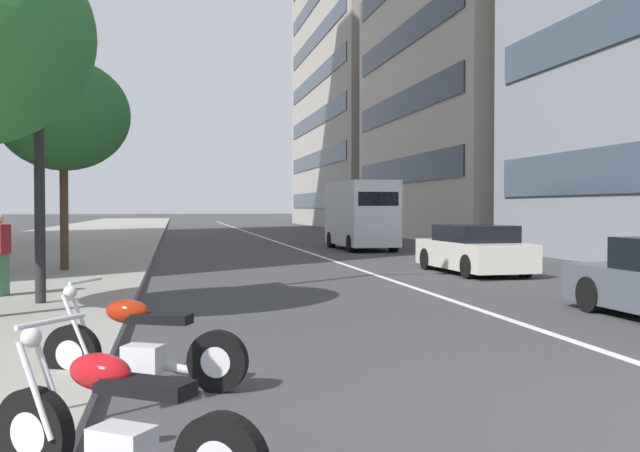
% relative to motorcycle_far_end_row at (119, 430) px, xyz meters
% --- Properties ---
extents(sidewalk_right_plaza, '(160.00, 9.66, 0.15)m').
position_rel_motorcycle_far_end_row_xyz_m(sidewalk_right_plaza, '(29.70, 5.21, -0.33)').
color(sidewalk_right_plaza, gray).
rests_on(sidewalk_right_plaza, ground).
extents(lane_centre_stripe, '(110.00, 0.16, 0.01)m').
position_rel_motorcycle_far_end_row_xyz_m(lane_centre_stripe, '(34.70, -5.63, -0.40)').
color(lane_centre_stripe, silver).
rests_on(lane_centre_stripe, ground).
extents(motorcycle_far_end_row, '(1.29, 1.76, 1.08)m').
position_rel_motorcycle_far_end_row_xyz_m(motorcycle_far_end_row, '(0.00, 0.00, 0.00)').
color(motorcycle_far_end_row, black).
rests_on(motorcycle_far_end_row, ground).
extents(motorcycle_second_in_row, '(1.04, 2.05, 1.08)m').
position_rel_motorcycle_far_end_row_xyz_m(motorcycle_second_in_row, '(2.74, -0.01, 0.00)').
color(motorcycle_second_in_row, black).
rests_on(motorcycle_second_in_row, ground).
extents(car_far_down_avenue, '(4.31, 1.92, 1.33)m').
position_rel_motorcycle_far_end_row_xyz_m(car_far_down_avenue, '(13.91, -8.42, 0.23)').
color(car_far_down_avenue, beige).
rests_on(car_far_down_avenue, ground).
extents(delivery_van_ahead, '(5.20, 2.10, 2.90)m').
position_rel_motorcycle_far_end_row_xyz_m(delivery_van_ahead, '(25.27, -8.19, 1.13)').
color(delivery_van_ahead, silver).
rests_on(delivery_van_ahead, ground).
extents(street_lamp_with_banners, '(1.26, 2.51, 8.14)m').
position_rel_motorcycle_far_end_row_xyz_m(street_lamp_with_banners, '(8.55, 1.58, 4.63)').
color(street_lamp_with_banners, '#232326').
rests_on(street_lamp_with_banners, sidewalk_right_plaza).
extents(street_tree_by_lamp_post, '(3.48, 3.48, 5.60)m').
position_rel_motorcycle_far_end_row_xyz_m(street_tree_by_lamp_post, '(15.48, 2.53, 3.85)').
color(street_tree_by_lamp_post, '#473323').
rests_on(street_tree_by_lamp_post, sidewalk_right_plaza).
extents(office_tower_far_left_down_avenue, '(28.33, 15.92, 31.37)m').
position_rel_motorcycle_far_end_row_xyz_m(office_tower_far_left_down_avenue, '(63.24, -21.56, 15.28)').
color(office_tower_far_left_down_avenue, gray).
rests_on(office_tower_far_left_down_avenue, ground).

